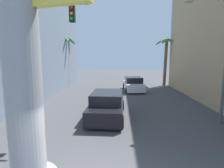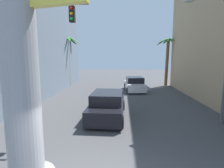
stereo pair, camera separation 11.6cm
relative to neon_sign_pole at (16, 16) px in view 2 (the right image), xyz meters
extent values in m
plane|color=#424244|center=(1.76, 9.63, -4.47)|extent=(89.98, 89.98, 0.00)
cylinder|color=#9E9EA3|center=(-0.01, 0.00, -0.52)|extent=(0.81, 0.81, 7.90)
ellipsoid|color=beige|center=(5.64, 5.80, 2.03)|extent=(0.56, 0.28, 0.20)
cylinder|color=#333333|center=(-1.75, 4.30, 1.53)|extent=(5.03, 0.10, 0.10)
cube|color=black|center=(0.01, 4.30, 1.08)|extent=(0.24, 0.24, 0.70)
sphere|color=red|center=(0.01, 4.17, 1.30)|extent=(0.14, 0.14, 0.14)
sphere|color=yellow|center=(0.01, 4.17, 1.08)|extent=(0.14, 0.14, 0.14)
sphere|color=green|center=(0.01, 4.17, 0.86)|extent=(0.14, 0.14, 0.14)
cylinder|color=black|center=(0.52, 8.22, -4.15)|extent=(0.23, 0.64, 0.64)
cylinder|color=black|center=(2.36, 8.17, -4.15)|extent=(0.23, 0.64, 0.64)
cylinder|color=black|center=(0.44, 4.93, -4.15)|extent=(0.23, 0.64, 0.64)
cylinder|color=black|center=(2.28, 4.89, -4.15)|extent=(0.23, 0.64, 0.64)
cube|color=black|center=(1.40, 6.55, -3.91)|extent=(2.05, 4.74, 0.80)
cube|color=black|center=(1.40, 6.55, -3.21)|extent=(1.84, 2.62, 0.60)
cylinder|color=black|center=(2.64, 17.01, -4.15)|extent=(0.27, 0.65, 0.64)
cylinder|color=black|center=(4.44, 17.15, -4.15)|extent=(0.27, 0.65, 0.64)
cylinder|color=black|center=(2.86, 13.99, -4.15)|extent=(0.27, 0.65, 0.64)
cylinder|color=black|center=(4.66, 14.13, -4.15)|extent=(0.27, 0.65, 0.64)
cube|color=silver|center=(3.65, 15.57, -3.91)|extent=(2.21, 4.45, 0.80)
cube|color=black|center=(3.65, 15.57, -3.21)|extent=(1.92, 2.50, 0.60)
cylinder|color=brown|center=(-4.66, 18.33, -1.38)|extent=(0.42, 0.46, 6.18)
ellipsoid|color=#2E6A2D|center=(-3.82, 18.19, 1.44)|extent=(1.62, 0.59, 0.95)
ellipsoid|color=#2F672D|center=(-4.27, 19.09, 1.43)|extent=(1.06, 1.55, 0.97)
ellipsoid|color=#25672D|center=(-5.40, 18.81, 1.47)|extent=(1.54, 1.21, 0.86)
ellipsoid|color=#23772D|center=(-5.29, 17.70, 1.46)|extent=(1.38, 1.40, 0.89)
ellipsoid|color=#25752D|center=(-4.27, 17.56, 1.52)|extent=(1.11, 1.64, 0.73)
cylinder|color=brown|center=(8.12, 19.64, -1.43)|extent=(0.49, 0.43, 6.09)
ellipsoid|color=#21662D|center=(8.96, 19.76, 1.36)|extent=(1.54, 0.50, 0.90)
ellipsoid|color=#29782D|center=(8.75, 20.24, 1.45)|extent=(1.43, 1.35, 0.67)
ellipsoid|color=#255F2D|center=(8.04, 20.51, 1.45)|extent=(0.55, 1.64, 0.66)
ellipsoid|color=#2E5E2D|center=(7.47, 20.19, 1.34)|extent=(1.40, 1.18, 0.97)
ellipsoid|color=#306E2D|center=(7.42, 19.26, 1.42)|extent=(1.54, 1.12, 0.74)
ellipsoid|color=#32662D|center=(7.95, 18.88, 1.46)|extent=(0.70, 1.65, 0.64)
ellipsoid|color=#326E2D|center=(8.63, 19.02, 1.43)|extent=(1.23, 1.50, 0.70)
camera|label=1|loc=(2.20, -3.82, -0.92)|focal=28.00mm
camera|label=2|loc=(2.31, -3.82, -0.92)|focal=28.00mm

